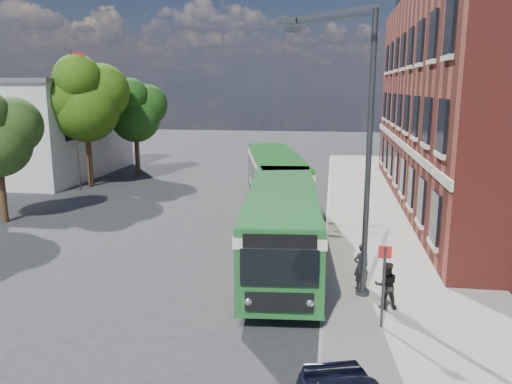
# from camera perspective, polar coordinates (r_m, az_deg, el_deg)

# --- Properties ---
(ground) EXTENTS (120.00, 120.00, 0.00)m
(ground) POSITION_cam_1_polar(r_m,az_deg,el_deg) (19.22, -4.16, -8.69)
(ground) COLOR #2B2B2E
(ground) RESTS_ON ground
(pavement) EXTENTS (6.00, 48.00, 0.15)m
(pavement) POSITION_cam_1_polar(r_m,az_deg,el_deg) (26.54, 14.77, -3.06)
(pavement) COLOR gray
(pavement) RESTS_ON ground
(kerb_line) EXTENTS (0.12, 48.00, 0.01)m
(kerb_line) POSITION_cam_1_polar(r_m,az_deg,el_deg) (26.40, 8.16, -3.01)
(kerb_line) COLOR beige
(kerb_line) RESTS_ON ground
(white_building) EXTENTS (9.40, 13.40, 7.30)m
(white_building) POSITION_cam_1_polar(r_m,az_deg,el_deg) (41.94, -23.25, 6.74)
(white_building) COLOR silver
(white_building) RESTS_ON ground
(flagpole) EXTENTS (0.95, 0.10, 9.00)m
(flagpole) POSITION_cam_1_polar(r_m,az_deg,el_deg) (34.76, -19.91, 8.23)
(flagpole) COLOR #323537
(flagpole) RESTS_ON ground
(street_lamp) EXTENTS (2.96, 2.38, 9.00)m
(street_lamp) POSITION_cam_1_polar(r_m,az_deg,el_deg) (15.66, 11.45, 4.47)
(street_lamp) COLOR #323537
(street_lamp) RESTS_ON ground
(bus_stop_sign) EXTENTS (0.35, 0.08, 2.52)m
(bus_stop_sign) POSITION_cam_1_polar(r_m,az_deg,el_deg) (14.40, 14.37, -9.86)
(bus_stop_sign) COLOR #323537
(bus_stop_sign) RESTS_ON ground
(bus_front) EXTENTS (3.52, 11.38, 3.02)m
(bus_front) POSITION_cam_1_polar(r_m,az_deg,el_deg) (19.01, 3.00, -3.11)
(bus_front) COLOR #226628
(bus_front) RESTS_ON ground
(bus_rear) EXTENTS (4.96, 11.52, 3.02)m
(bus_rear) POSITION_cam_1_polar(r_m,az_deg,el_deg) (28.52, 2.22, 1.98)
(bus_rear) COLOR #175F17
(bus_rear) RESTS_ON ground
(pedestrian_a) EXTENTS (0.68, 0.59, 1.55)m
(pedestrian_a) POSITION_cam_1_polar(r_m,az_deg,el_deg) (17.08, 11.93, -8.30)
(pedestrian_a) COLOR black
(pedestrian_a) RESTS_ON pavement
(pedestrian_b) EXTENTS (0.75, 0.60, 1.47)m
(pedestrian_b) POSITION_cam_1_polar(r_m,az_deg,el_deg) (15.84, 14.65, -10.26)
(pedestrian_b) COLOR black
(pedestrian_b) RESTS_ON pavement
(tree_mid) EXTENTS (5.24, 4.98, 8.84)m
(tree_mid) POSITION_cam_1_polar(r_m,az_deg,el_deg) (35.67, -18.88, 10.09)
(tree_mid) COLOR #342313
(tree_mid) RESTS_ON ground
(tree_right) EXTENTS (4.39, 4.17, 7.41)m
(tree_right) POSITION_cam_1_polar(r_m,az_deg,el_deg) (39.38, -13.60, 9.08)
(tree_right) COLOR #342313
(tree_right) RESTS_ON ground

